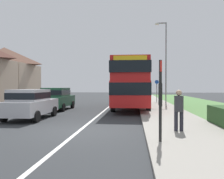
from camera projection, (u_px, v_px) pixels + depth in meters
name	position (u px, v px, depth m)	size (l,w,h in m)	color
ground_plane	(79.00, 131.00, 9.20)	(120.00, 120.00, 0.00)	#2D3033
lane_marking_centre	(104.00, 110.00, 17.16)	(0.14, 60.00, 0.01)	silver
pavement_near_side	(165.00, 113.00, 14.77)	(3.20, 68.00, 0.12)	gray
double_decker_bus	(131.00, 82.00, 19.32)	(2.80, 11.56, 3.70)	red
parked_car_silver	(30.00, 103.00, 12.59)	(1.91, 4.01, 1.64)	#B7B7BC
parked_car_dark_green	(57.00, 98.00, 17.58)	(1.94, 4.08, 1.69)	#19472D
pedestrian_at_stop	(179.00, 108.00, 8.61)	(0.34, 0.34, 1.67)	#23232D
bus_stop_sign	(160.00, 95.00, 6.96)	(0.09, 0.52, 2.60)	black
cycle_route_sign	(157.00, 90.00, 25.38)	(0.44, 0.08, 2.52)	slate
street_lamp_mid	(165.00, 58.00, 22.90)	(1.14, 0.20, 8.18)	slate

